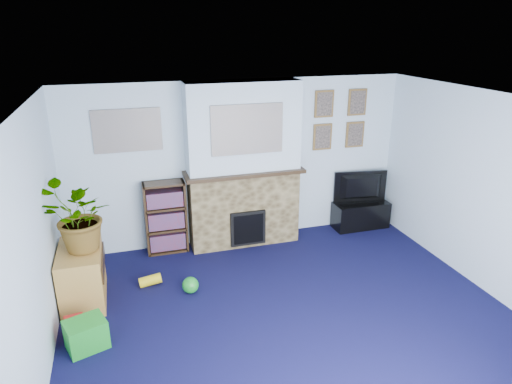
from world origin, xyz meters
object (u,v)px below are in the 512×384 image
object	(u,v)px
tv_stand	(360,214)
television	(362,188)
bookshelf	(166,219)
sideboard	(82,274)

from	to	relation	value
tv_stand	television	xyz separation A→B (m)	(0.00, 0.02, 0.44)
tv_stand	bookshelf	size ratio (longest dim) A/B	0.85
bookshelf	sideboard	distance (m)	1.49
tv_stand	sideboard	distance (m)	4.29
television	tv_stand	bearing A→B (deg)	98.36
bookshelf	sideboard	bearing A→B (deg)	-137.63
tv_stand	bookshelf	distance (m)	3.11
tv_stand	television	bearing A→B (deg)	90.00
tv_stand	bookshelf	xyz separation A→B (m)	(-3.09, 0.08, 0.28)
tv_stand	sideboard	world-z (taller)	sideboard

